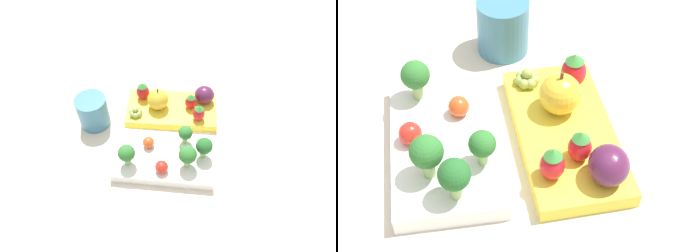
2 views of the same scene
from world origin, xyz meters
The scene contains 16 objects.
ground_plane centered at (0.00, 0.00, 0.00)m, with size 4.00×4.00×0.00m, color beige.
bento_box_savoury centered at (-0.01, 0.07, 0.01)m, with size 0.22×0.14×0.02m.
bento_box_fruit centered at (0.01, -0.06, 0.01)m, with size 0.22×0.14×0.02m.
broccoli_floret_0 centered at (-0.08, 0.06, 0.06)m, with size 0.03×0.03×0.05m.
broccoli_floret_1 centered at (0.06, 0.10, 0.06)m, with size 0.03×0.03×0.05m.
broccoli_floret_2 centered at (-0.06, 0.09, 0.06)m, with size 0.04×0.04×0.05m.
broccoli_floret_3 centered at (-0.04, 0.03, 0.05)m, with size 0.03×0.03×0.04m.
cherry_tomato_0 centered at (0.03, 0.06, 0.04)m, with size 0.02×0.02×0.02m.
cherry_tomato_1 centered at (-0.01, 0.11, 0.04)m, with size 0.03×0.03×0.03m.
apple centered at (0.04, -0.06, 0.04)m, with size 0.05×0.05×0.06m.
strawberry_0 centered at (-0.04, -0.07, 0.04)m, with size 0.03×0.03×0.04m.
strawberry_1 centered at (-0.06, -0.04, 0.04)m, with size 0.03×0.03×0.04m.
strawberry_2 centered at (0.08, -0.08, 0.04)m, with size 0.03×0.03×0.05m.
plum centered at (-0.07, -0.10, 0.04)m, with size 0.05×0.04×0.04m.
grape_cluster centered at (0.08, -0.03, 0.03)m, with size 0.03×0.03×0.02m.
drinking_cup centered at (0.17, 0.00, 0.04)m, with size 0.07×0.07×0.08m.
Camera 1 is at (-0.08, 0.40, 0.54)m, focal length 32.00 mm.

